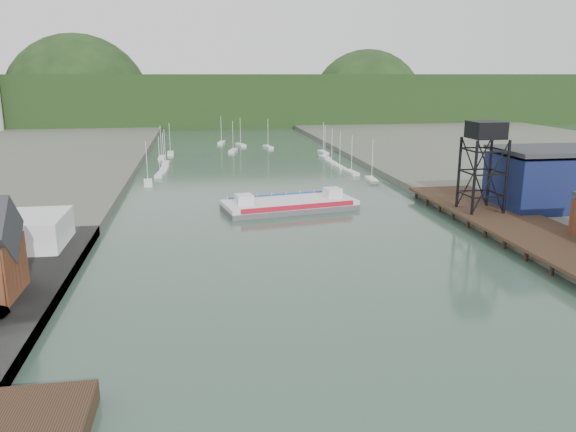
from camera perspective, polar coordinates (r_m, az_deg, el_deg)
name	(u,v)px	position (r m, az deg, el deg)	size (l,w,h in m)	color
east_pier	(530,230)	(98.07, 23.36, -1.30)	(14.00, 70.00, 2.45)	black
white_shed	(1,232)	(91.97, -27.10, -1.42)	(18.00, 12.00, 4.50)	silver
lift_tower	(486,136)	(105.68, 19.44, 7.71)	(6.50, 6.50, 16.00)	black
blue_shed	(551,179)	(116.30, 25.15, 3.42)	(20.50, 14.50, 11.30)	#0D153C
marina_sailboats	(248,160)	(175.47, -4.07, 5.74)	(57.71, 92.65, 0.90)	silver
distant_hills	(216,102)	(336.33, -7.37, 11.43)	(500.00, 120.00, 80.00)	black
chain_ferry	(289,204)	(111.35, 0.15, 1.20)	(27.38, 14.98, 3.73)	#525255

